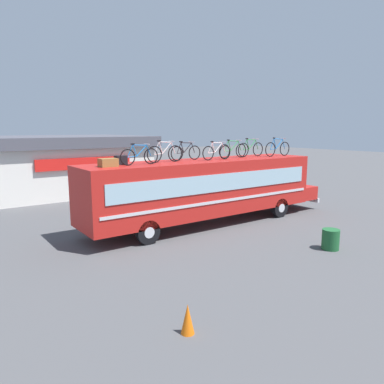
{
  "coord_description": "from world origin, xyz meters",
  "views": [
    {
      "loc": [
        -10.26,
        -13.28,
        4.44
      ],
      "look_at": [
        -0.7,
        0.0,
        1.61
      ],
      "focal_mm": 34.35,
      "sensor_mm": 36.0,
      "label": 1
    }
  ],
  "objects_px": {
    "rooftop_bicycle_3": "(186,152)",
    "luggage_bag_1": "(108,163)",
    "rooftop_bicycle_1": "(139,156)",
    "traffic_cone": "(188,319)",
    "rooftop_bicycle_4": "(217,152)",
    "rooftop_bicycle_7": "(278,148)",
    "rooftop_bicycle_6": "(251,149)",
    "bus": "(207,187)",
    "luggage_bag_2": "(121,160)",
    "rooftop_bicycle_2": "(165,153)",
    "rooftop_bicycle_5": "(233,150)",
    "trash_bin": "(331,239)"
  },
  "relations": [
    {
      "from": "bus",
      "to": "trash_bin",
      "type": "xyz_separation_m",
      "value": [
        1.4,
        -5.64,
        -1.37
      ]
    },
    {
      "from": "bus",
      "to": "rooftop_bicycle_7",
      "type": "distance_m",
      "value": 4.71
    },
    {
      "from": "rooftop_bicycle_1",
      "to": "rooftop_bicycle_2",
      "type": "relative_size",
      "value": 0.96
    },
    {
      "from": "rooftop_bicycle_4",
      "to": "rooftop_bicycle_5",
      "type": "relative_size",
      "value": 0.93
    },
    {
      "from": "bus",
      "to": "luggage_bag_2",
      "type": "xyz_separation_m",
      "value": [
        -4.17,
        0.33,
        1.44
      ]
    },
    {
      "from": "luggage_bag_1",
      "to": "luggage_bag_2",
      "type": "distance_m",
      "value": 0.93
    },
    {
      "from": "rooftop_bicycle_3",
      "to": "luggage_bag_1",
      "type": "bearing_deg",
      "value": -171.17
    },
    {
      "from": "rooftop_bicycle_4",
      "to": "rooftop_bicycle_6",
      "type": "relative_size",
      "value": 0.94
    },
    {
      "from": "rooftop_bicycle_1",
      "to": "rooftop_bicycle_3",
      "type": "xyz_separation_m",
      "value": [
        2.71,
        0.68,
        0.0
      ]
    },
    {
      "from": "bus",
      "to": "luggage_bag_1",
      "type": "xyz_separation_m",
      "value": [
        -4.93,
        -0.2,
        1.42
      ]
    },
    {
      "from": "rooftop_bicycle_2",
      "to": "traffic_cone",
      "type": "bearing_deg",
      "value": -118.41
    },
    {
      "from": "bus",
      "to": "luggage_bag_1",
      "type": "relative_size",
      "value": 19.68
    },
    {
      "from": "rooftop_bicycle_4",
      "to": "traffic_cone",
      "type": "distance_m",
      "value": 10.05
    },
    {
      "from": "luggage_bag_1",
      "to": "traffic_cone",
      "type": "bearing_deg",
      "value": -100.15
    },
    {
      "from": "luggage_bag_2",
      "to": "rooftop_bicycle_4",
      "type": "height_order",
      "value": "rooftop_bicycle_4"
    },
    {
      "from": "rooftop_bicycle_7",
      "to": "traffic_cone",
      "type": "height_order",
      "value": "rooftop_bicycle_7"
    },
    {
      "from": "rooftop_bicycle_3",
      "to": "rooftop_bicycle_5",
      "type": "distance_m",
      "value": 2.66
    },
    {
      "from": "bus",
      "to": "rooftop_bicycle_1",
      "type": "xyz_separation_m",
      "value": [
        -3.63,
        -0.26,
        1.62
      ]
    },
    {
      "from": "rooftop_bicycle_1",
      "to": "trash_bin",
      "type": "distance_m",
      "value": 7.96
    },
    {
      "from": "trash_bin",
      "to": "rooftop_bicycle_5",
      "type": "bearing_deg",
      "value": 86.8
    },
    {
      "from": "rooftop_bicycle_7",
      "to": "luggage_bag_1",
      "type": "bearing_deg",
      "value": 179.36
    },
    {
      "from": "rooftop_bicycle_6",
      "to": "traffic_cone",
      "type": "relative_size",
      "value": 2.57
    },
    {
      "from": "rooftop_bicycle_1",
      "to": "rooftop_bicycle_5",
      "type": "bearing_deg",
      "value": 4.94
    },
    {
      "from": "traffic_cone",
      "to": "rooftop_bicycle_2",
      "type": "bearing_deg",
      "value": 61.59
    },
    {
      "from": "rooftop_bicycle_2",
      "to": "rooftop_bicycle_7",
      "type": "height_order",
      "value": "rooftop_bicycle_7"
    },
    {
      "from": "luggage_bag_1",
      "to": "luggage_bag_2",
      "type": "relative_size",
      "value": 1.47
    },
    {
      "from": "luggage_bag_1",
      "to": "rooftop_bicycle_4",
      "type": "height_order",
      "value": "rooftop_bicycle_4"
    },
    {
      "from": "rooftop_bicycle_3",
      "to": "rooftop_bicycle_4",
      "type": "bearing_deg",
      "value": -26.15
    },
    {
      "from": "rooftop_bicycle_2",
      "to": "rooftop_bicycle_5",
      "type": "distance_m",
      "value": 3.96
    },
    {
      "from": "rooftop_bicycle_3",
      "to": "traffic_cone",
      "type": "relative_size",
      "value": 2.38
    },
    {
      "from": "rooftop_bicycle_1",
      "to": "trash_bin",
      "type": "bearing_deg",
      "value": -46.91
    },
    {
      "from": "luggage_bag_2",
      "to": "traffic_cone",
      "type": "distance_m",
      "value": 8.3
    },
    {
      "from": "rooftop_bicycle_4",
      "to": "trash_bin",
      "type": "height_order",
      "value": "rooftop_bicycle_4"
    },
    {
      "from": "rooftop_bicycle_5",
      "to": "rooftop_bicycle_4",
      "type": "bearing_deg",
      "value": -162.99
    },
    {
      "from": "rooftop_bicycle_1",
      "to": "rooftop_bicycle_4",
      "type": "distance_m",
      "value": 4.0
    },
    {
      "from": "traffic_cone",
      "to": "rooftop_bicycle_5",
      "type": "bearing_deg",
      "value": 43.11
    },
    {
      "from": "traffic_cone",
      "to": "rooftop_bicycle_1",
      "type": "bearing_deg",
      "value": 69.84
    },
    {
      "from": "rooftop_bicycle_2",
      "to": "rooftop_bicycle_4",
      "type": "bearing_deg",
      "value": -7.03
    },
    {
      "from": "bus",
      "to": "rooftop_bicycle_7",
      "type": "relative_size",
      "value": 7.09
    },
    {
      "from": "bus",
      "to": "luggage_bag_2",
      "type": "height_order",
      "value": "luggage_bag_2"
    },
    {
      "from": "bus",
      "to": "rooftop_bicycle_5",
      "type": "bearing_deg",
      "value": 6.84
    },
    {
      "from": "rooftop_bicycle_6",
      "to": "traffic_cone",
      "type": "distance_m",
      "value": 12.28
    },
    {
      "from": "rooftop_bicycle_5",
      "to": "rooftop_bicycle_7",
      "type": "xyz_separation_m",
      "value": [
        2.66,
        -0.51,
        0.02
      ]
    },
    {
      "from": "luggage_bag_1",
      "to": "rooftop_bicycle_2",
      "type": "distance_m",
      "value": 2.73
    },
    {
      "from": "luggage_bag_1",
      "to": "rooftop_bicycle_6",
      "type": "relative_size",
      "value": 0.38
    },
    {
      "from": "rooftop_bicycle_4",
      "to": "rooftop_bicycle_7",
      "type": "xyz_separation_m",
      "value": [
        4.03,
        -0.1,
        0.04
      ]
    },
    {
      "from": "luggage_bag_1",
      "to": "rooftop_bicycle_7",
      "type": "bearing_deg",
      "value": -0.64
    },
    {
      "from": "rooftop_bicycle_1",
      "to": "traffic_cone",
      "type": "bearing_deg",
      "value": -110.16
    },
    {
      "from": "bus",
      "to": "rooftop_bicycle_1",
      "type": "bearing_deg",
      "value": -175.97
    },
    {
      "from": "rooftop_bicycle_1",
      "to": "rooftop_bicycle_6",
      "type": "bearing_deg",
      "value": 4.76
    }
  ]
}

